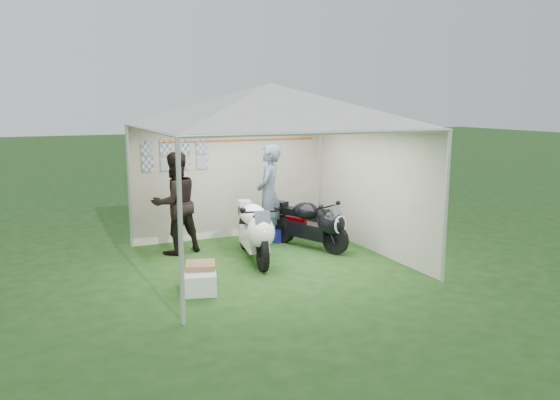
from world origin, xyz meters
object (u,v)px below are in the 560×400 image
Objects in this scene: canopy_tent at (269,110)px; motorcycle_black at (312,223)px; person_blue_jacket at (269,195)px; crate_0 at (201,284)px; crate_1 at (201,275)px; person_dark_jacket at (175,203)px; motorcycle_white at (255,229)px; paddock_stand at (279,235)px; equipment_box at (322,224)px.

motorcycle_black is (1.04, 0.45, -2.08)m from canopy_tent.
person_blue_jacket is 4.28× the size of crate_0.
crate_1 is (-1.91, -1.96, -0.77)m from person_blue_jacket.
person_dark_jacket reaches higher than crate_1.
person_blue_jacket reaches higher than motorcycle_white.
crate_0 is at bearing -127.21° from motorcycle_white.
motorcycle_white is 4.51× the size of crate_0.
person_blue_jacket is at bearing 105.51° from motorcycle_black.
crate_0 is at bearing -106.33° from crate_1.
person_dark_jacket is 4.12× the size of crate_0.
person_dark_jacket is at bearing 138.08° from canopy_tent.
paddock_stand is at bearing 90.00° from motorcycle_black.
motorcycle_white is at bearing 1.20° from person_blue_jacket.
canopy_tent is 12.67× the size of crate_0.
motorcycle_black is at bearing 30.93° from crate_0.
motorcycle_black is 0.90m from paddock_stand.
person_dark_jacket is 1.80m from person_blue_jacket.
motorcycle_black is 3.43× the size of equipment_box.
person_blue_jacket is (-0.24, -0.05, 0.82)m from paddock_stand.
crate_1 is (-3.14, -2.10, -0.06)m from equipment_box.
equipment_box is at bearing 28.33° from motorcycle_black.
motorcycle_black is at bearing 22.19° from motorcycle_white.
canopy_tent is at bearing -142.81° from equipment_box.
crate_0 is at bearing -172.76° from motorcycle_black.
person_dark_jacket is at bearing -178.13° from equipment_box.
equipment_box is at bearing 33.83° from crate_1.
motorcycle_black is 3.81× the size of crate_0.
paddock_stand is (0.71, 1.20, -2.44)m from canopy_tent.
person_blue_jacket is at bearing 67.71° from canopy_tent.
person_dark_jacket is 4.37× the size of crate_1.
paddock_stand is at bearing 43.15° from crate_1.
motorcycle_white is at bearing 169.30° from motorcycle_black.
canopy_tent is at bearing -120.61° from paddock_stand.
canopy_tent reaches higher than paddock_stand.
motorcycle_black is 2.79m from crate_1.
canopy_tent is 2.81× the size of motorcycle_white.
equipment_box is at bearing 36.47° from crate_0.
person_blue_jacket is at bearing -173.28° from equipment_box.
crate_1 is (-2.48, -1.26, -0.31)m from motorcycle_black.
crate_0 is (-2.23, -2.29, 0.02)m from paddock_stand.
crate_0 is (-2.56, -1.53, -0.35)m from motorcycle_black.
paddock_stand is (-0.33, 0.75, -0.37)m from motorcycle_black.
equipment_box is (0.99, 0.09, 0.12)m from paddock_stand.
canopy_tent is 2.96× the size of person_blue_jacket.
paddock_stand is 0.86m from person_blue_jacket.
equipment_box reaches higher than paddock_stand.
motorcycle_black is 2.52m from person_dark_jacket.
crate_0 is at bearing -144.36° from canopy_tent.
crate_1 is at bearing -176.79° from motorcycle_black.
canopy_tent is 3.32× the size of motorcycle_black.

